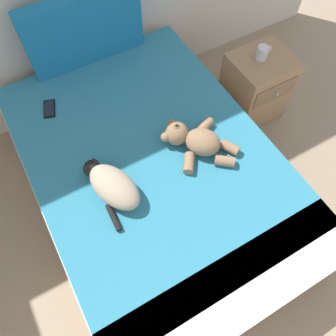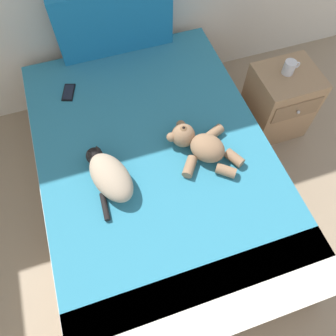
% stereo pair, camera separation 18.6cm
% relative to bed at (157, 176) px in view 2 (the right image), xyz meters
% --- Properties ---
extents(bed, '(1.42, 2.06, 0.52)m').
position_rel_bed_xyz_m(bed, '(0.00, 0.00, 0.00)').
color(bed, '#9E7A56').
rests_on(bed, ground_plane).
extents(patterned_cushion, '(0.80, 0.11, 0.47)m').
position_rel_bed_xyz_m(patterned_cushion, '(0.02, 0.96, 0.50)').
color(patterned_cushion, '#1972AD').
rests_on(patterned_cushion, bed).
extents(cat, '(0.28, 0.44, 0.15)m').
position_rel_bed_xyz_m(cat, '(-0.29, -0.09, 0.33)').
color(cat, tan).
rests_on(cat, bed).
extents(teddy_bear, '(0.39, 0.44, 0.15)m').
position_rel_bed_xyz_m(teddy_bear, '(0.26, -0.06, 0.33)').
color(teddy_bear, '#937051').
rests_on(teddy_bear, bed).
extents(cell_phone, '(0.12, 0.16, 0.01)m').
position_rel_bed_xyz_m(cell_phone, '(-0.41, 0.65, 0.27)').
color(cell_phone, black).
rests_on(cell_phone, bed).
extents(nightstand, '(0.43, 0.41, 0.55)m').
position_rel_bed_xyz_m(nightstand, '(1.06, 0.30, 0.02)').
color(nightstand, '#9E7A56').
rests_on(nightstand, ground_plane).
extents(mug, '(0.12, 0.08, 0.09)m').
position_rel_bed_xyz_m(mug, '(1.05, 0.33, 0.34)').
color(mug, silver).
rests_on(mug, nightstand).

